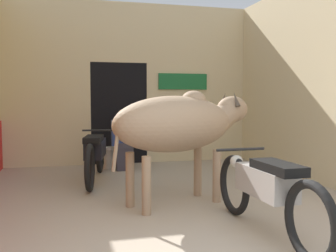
{
  "coord_description": "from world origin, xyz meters",
  "views": [
    {
      "loc": [
        -1.31,
        -2.56,
        1.36
      ],
      "look_at": [
        0.01,
        2.52,
        0.99
      ],
      "focal_mm": 42.0,
      "sensor_mm": 36.0,
      "label": 1
    }
  ],
  "objects_px": {
    "motorcycle_near": "(266,189)",
    "motorcycle_far": "(95,153)",
    "plastic_stool": "(109,157)",
    "shopkeeper_seated": "(124,138)",
    "cow": "(180,124)"
  },
  "relations": [
    {
      "from": "motorcycle_far",
      "to": "shopkeeper_seated",
      "type": "height_order",
      "value": "shopkeeper_seated"
    },
    {
      "from": "motorcycle_far",
      "to": "plastic_stool",
      "type": "height_order",
      "value": "motorcycle_far"
    },
    {
      "from": "cow",
      "to": "plastic_stool",
      "type": "xyz_separation_m",
      "value": [
        -0.61,
        2.83,
        -0.82
      ]
    },
    {
      "from": "plastic_stool",
      "to": "motorcycle_far",
      "type": "bearing_deg",
      "value": -106.69
    },
    {
      "from": "motorcycle_near",
      "to": "motorcycle_far",
      "type": "height_order",
      "value": "motorcycle_far"
    },
    {
      "from": "shopkeeper_seated",
      "to": "motorcycle_near",
      "type": "bearing_deg",
      "value": -77.95
    },
    {
      "from": "shopkeeper_seated",
      "to": "plastic_stool",
      "type": "relative_size",
      "value": 2.82
    },
    {
      "from": "cow",
      "to": "plastic_stool",
      "type": "relative_size",
      "value": 5.23
    },
    {
      "from": "cow",
      "to": "motorcycle_far",
      "type": "xyz_separation_m",
      "value": [
        -0.96,
        1.66,
        -0.57
      ]
    },
    {
      "from": "cow",
      "to": "shopkeeper_seated",
      "type": "height_order",
      "value": "cow"
    },
    {
      "from": "motorcycle_near",
      "to": "shopkeeper_seated",
      "type": "height_order",
      "value": "shopkeeper_seated"
    },
    {
      "from": "motorcycle_near",
      "to": "shopkeeper_seated",
      "type": "xyz_separation_m",
      "value": [
        -0.85,
        3.97,
        0.14
      ]
    },
    {
      "from": "motorcycle_near",
      "to": "motorcycle_far",
      "type": "bearing_deg",
      "value": 115.74
    },
    {
      "from": "motorcycle_far",
      "to": "shopkeeper_seated",
      "type": "distance_m",
      "value": 1.14
    },
    {
      "from": "motorcycle_near",
      "to": "motorcycle_far",
      "type": "relative_size",
      "value": 0.99
    }
  ]
}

